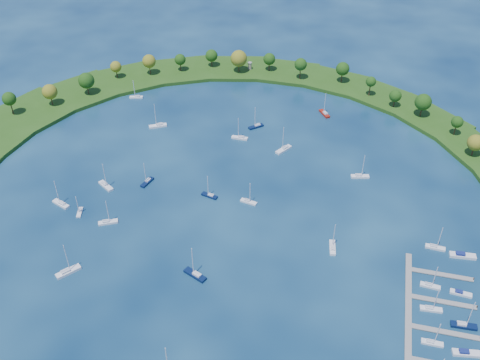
% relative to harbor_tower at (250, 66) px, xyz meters
% --- Properties ---
extents(ground, '(700.00, 700.00, 0.00)m').
position_rel_harbor_tower_xyz_m(ground, '(15.97, -114.87, -4.30)').
color(ground, '#072042').
rests_on(ground, ground).
extents(breakwater, '(286.74, 247.64, 2.00)m').
position_rel_harbor_tower_xyz_m(breakwater, '(-30.36, -66.15, -3.31)').
color(breakwater, '#275215').
rests_on(breakwater, ground).
extents(breakwater_trees, '(238.92, 89.28, 13.52)m').
position_rel_harbor_tower_xyz_m(breakwater_trees, '(-0.01, -28.75, 5.76)').
color(breakwater_trees, '#382314').
rests_on(breakwater_trees, breakwater).
extents(harbor_tower, '(2.60, 2.60, 4.50)m').
position_rel_harbor_tower_xyz_m(harbor_tower, '(0.00, 0.00, 0.00)').
color(harbor_tower, gray).
rests_on(harbor_tower, breakwater).
extents(dock_system, '(24.28, 82.00, 1.60)m').
position_rel_harbor_tower_xyz_m(dock_system, '(101.27, -175.87, -3.95)').
color(dock_system, gray).
rests_on(dock_system, ground).
extents(moored_boat_0, '(7.88, 8.92, 13.72)m').
position_rel_harbor_tower_xyz_m(moored_boat_0, '(-28.73, -174.80, -3.34)').
color(moored_boat_0, white).
rests_on(moored_boat_0, ground).
extents(moored_boat_2, '(8.83, 5.38, 12.57)m').
position_rel_harbor_tower_xyz_m(moored_boat_2, '(-50.23, -140.05, -3.38)').
color(moored_boat_2, white).
rests_on(moored_boat_2, ground).
extents(moored_boat_3, '(3.42, 6.55, 9.27)m').
position_rel_harbor_tower_xyz_m(moored_boat_3, '(-40.11, -142.92, -3.46)').
color(moored_boat_3, white).
rests_on(moored_boat_3, ground).
extents(moored_boat_4, '(9.19, 6.71, 13.40)m').
position_rel_harbor_tower_xyz_m(moored_boat_4, '(-32.07, -71.33, -3.35)').
color(moored_boat_4, white).
rests_on(moored_boat_4, ground).
extents(moored_boat_5, '(9.57, 6.17, 13.70)m').
position_rel_harbor_tower_xyz_m(moored_boat_5, '(17.57, -165.04, -3.34)').
color(moored_boat_5, '#0A1A3F').
rests_on(moored_boat_5, ground).
extents(moored_boat_7, '(7.70, 3.86, 10.90)m').
position_rel_harbor_tower_xyz_m(moored_boat_7, '(9.73, -119.45, -3.43)').
color(moored_boat_7, '#0A1A3F').
rests_on(moored_boat_7, ground).
extents(moored_boat_8, '(7.55, 7.08, 11.90)m').
position_rel_harbor_tower_xyz_m(moored_boat_8, '(17.18, -59.76, -3.40)').
color(moored_boat_8, '#0A1A3F').
rests_on(moored_boat_8, ground).
extents(moored_boat_9, '(8.13, 2.31, 11.94)m').
position_rel_harbor_tower_xyz_m(moored_boat_9, '(11.58, -72.13, -3.40)').
color(moored_boat_9, white).
rests_on(moored_boat_9, ground).
extents(moored_boat_10, '(7.54, 3.46, 10.70)m').
position_rel_harbor_tower_xyz_m(moored_boat_10, '(27.09, -119.43, -3.43)').
color(moored_boat_10, white).
rests_on(moored_boat_10, ground).
extents(moored_boat_11, '(7.08, 9.25, 13.63)m').
position_rel_harbor_tower_xyz_m(moored_boat_11, '(34.71, -76.99, -3.35)').
color(moored_boat_11, white).
rests_on(moored_boat_11, ground).
extents(moored_boat_12, '(8.04, 5.66, 11.64)m').
position_rel_harbor_tower_xyz_m(moored_boat_12, '(-25.95, -145.94, -3.41)').
color(moored_boat_12, white).
rests_on(moored_boat_12, ground).
extents(moored_boat_14, '(8.67, 6.86, 12.88)m').
position_rel_harbor_tower_xyz_m(moored_boat_14, '(-37.04, -123.91, -3.37)').
color(moored_boat_14, white).
rests_on(moored_boat_14, ground).
extents(moored_boat_15, '(4.09, 7.98, 11.30)m').
position_rel_harbor_tower_xyz_m(moored_boat_15, '(-20.14, -116.94, -3.42)').
color(moored_boat_15, '#0A1A3F').
rests_on(moored_boat_15, ground).
extents(moored_boat_16, '(8.54, 4.17, 12.09)m').
position_rel_harbor_tower_xyz_m(moored_boat_16, '(72.15, -89.91, -3.39)').
color(moored_boat_16, white).
rests_on(moored_boat_16, ground).
extents(moored_boat_17, '(7.62, 3.75, 10.79)m').
position_rel_harbor_tower_xyz_m(moored_boat_17, '(-54.54, -45.77, -3.43)').
color(moored_boat_17, white).
rests_on(moored_boat_17, ground).
extents(moored_boat_18, '(6.82, 8.31, 12.47)m').
position_rel_harbor_tower_xyz_m(moored_boat_18, '(49.85, -38.55, -3.38)').
color(moored_boat_18, '#9A1C0E').
rests_on(moored_boat_18, ground).
extents(moored_boat_19, '(3.42, 8.30, 11.84)m').
position_rel_harbor_tower_xyz_m(moored_boat_19, '(65.11, -138.70, -3.40)').
color(moored_boat_19, white).
rests_on(moored_boat_19, ground).
extents(docked_boat_4, '(7.07, 2.04, 10.36)m').
position_rel_harbor_tower_xyz_m(docked_boat_4, '(101.51, -174.80, -3.44)').
color(docked_boat_4, white).
rests_on(docked_boat_4, ground).
extents(docked_boat_5, '(9.14, 3.73, 1.81)m').
position_rel_harbor_tower_xyz_m(docked_boat_5, '(111.94, -176.30, -3.64)').
color(docked_boat_5, white).
rests_on(docked_boat_5, ground).
extents(docked_boat_6, '(7.68, 2.62, 11.10)m').
position_rel_harbor_tower_xyz_m(docked_boat_6, '(101.50, -160.58, -3.42)').
color(docked_boat_6, white).
rests_on(docked_boat_6, ground).
extents(docked_boat_7, '(8.72, 2.80, 12.67)m').
position_rel_harbor_tower_xyz_m(docked_boat_7, '(111.98, -165.22, -3.38)').
color(docked_boat_7, '#0A1A3F').
rests_on(docked_boat_7, ground).
extents(docked_boat_8, '(7.29, 2.65, 10.50)m').
position_rel_harbor_tower_xyz_m(docked_boat_8, '(101.51, -149.73, -3.44)').
color(docked_boat_8, white).
rests_on(docked_boat_8, ground).
extents(docked_boat_9, '(7.72, 2.78, 1.54)m').
position_rel_harbor_tower_xyz_m(docked_boat_9, '(111.96, -150.72, -3.74)').
color(docked_boat_9, white).
rests_on(docked_boat_9, ground).
extents(docked_boat_10, '(7.68, 2.62, 11.11)m').
position_rel_harbor_tower_xyz_m(docked_boat_10, '(103.90, -129.00, -3.42)').
color(docked_boat_10, white).
rests_on(docked_boat_10, ground).
extents(docked_boat_11, '(10.00, 3.60, 2.00)m').
position_rel_harbor_tower_xyz_m(docked_boat_11, '(113.83, -131.18, -3.57)').
color(docked_boat_11, white).
rests_on(docked_boat_11, ground).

